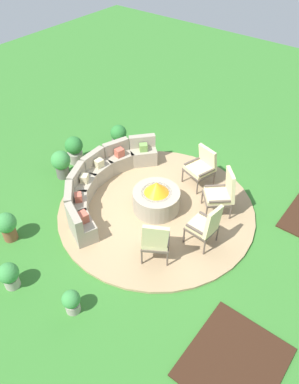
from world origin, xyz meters
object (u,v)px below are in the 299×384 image
potted_plant_2 (71,301)px  potted_plant_3 (7,225)px  lounge_chair_front_right (206,225)px  potted_plant_1 (9,275)px  potted_plant_0 (61,163)px  lounge_chair_back_right (202,166)px  lounge_chair_front_left (155,239)px  potted_plant_4 (119,136)px  curved_stone_bench (101,180)px  lounge_chair_back_left (222,192)px  potted_plant_5 (74,149)px  fire_pit (156,198)px

potted_plant_2 → potted_plant_3: 2.38m
lounge_chair_front_right → potted_plant_1: (-3.15, 2.37, -0.28)m
potted_plant_0 → lounge_chair_back_right: bearing=-57.3°
lounge_chair_front_left → potted_plant_2: lounge_chair_front_left is taller
potted_plant_4 → curved_stone_bench: bearing=-151.0°
lounge_chair_back_left → lounge_chair_back_right: lounge_chair_back_left is taller
lounge_chair_front_left → potted_plant_4: (2.57, 3.25, -0.23)m
potted_plant_5 → potted_plant_1: bearing=-151.0°
curved_stone_bench → lounge_chair_front_right: (0.08, -2.89, 0.24)m
lounge_chair_front_right → potted_plant_3: size_ratio=1.53×
potted_plant_1 → lounge_chair_front_left: bearing=-39.3°
lounge_chair_back_right → potted_plant_2: lounge_chair_back_right is taller
lounge_chair_back_left → potted_plant_2: bearing=126.1°
lounge_chair_front_left → fire_pit: bearing=93.7°
fire_pit → potted_plant_5: fire_pit is taller
curved_stone_bench → potted_plant_0: 1.24m
curved_stone_bench → lounge_chair_back_left: 2.90m
potted_plant_3 → potted_plant_2: bearing=-98.9°
lounge_chair_back_right → potted_plant_1: size_ratio=1.70×
potted_plant_0 → potted_plant_5: 0.69m
fire_pit → curved_stone_bench: 1.47m
lounge_chair_back_right → potted_plant_3: (-4.08, 2.27, -0.19)m
lounge_chair_front_left → lounge_chair_back_left: bearing=47.8°
potted_plant_0 → potted_plant_1: potted_plant_0 is taller
curved_stone_bench → potted_plant_2: 3.28m
potted_plant_2 → fire_pit: bearing=7.5°
lounge_chair_back_right → potted_plant_4: lounge_chair_back_right is taller
lounge_chair_back_right → potted_plant_1: lounge_chair_back_right is taller
lounge_chair_back_right → potted_plant_5: (-1.26, 3.20, -0.18)m
curved_stone_bench → potted_plant_5: 1.52m
lounge_chair_front_right → potted_plant_0: bearing=95.8°
potted_plant_4 → potted_plant_5: potted_plant_5 is taller
lounge_chair_back_left → potted_plant_0: lounge_chair_back_left is taller
lounge_chair_front_left → potted_plant_0: 3.61m
lounge_chair_back_left → potted_plant_1: bearing=111.2°
potted_plant_0 → potted_plant_4: potted_plant_0 is taller
fire_pit → potted_plant_0: fire_pit is taller
fire_pit → potted_plant_3: size_ratio=1.55×
lounge_chair_front_right → lounge_chair_back_right: size_ratio=1.07×
fire_pit → lounge_chair_back_left: 1.50m
lounge_chair_front_left → potted_plant_2: bearing=-137.3°
potted_plant_0 → potted_plant_2: size_ratio=1.47×
fire_pit → potted_plant_3: fire_pit is taller
fire_pit → lounge_chair_front_left: bearing=-143.6°
lounge_chair_back_right → potted_plant_2: size_ratio=1.93×
potted_plant_2 → potted_plant_3: (0.37, 2.35, 0.12)m
potted_plant_0 → potted_plant_4: size_ratio=1.05×
lounge_chair_front_left → potted_plant_1: lounge_chair_front_left is taller
lounge_chair_front_left → potted_plant_2: (-1.84, 0.48, -0.35)m
lounge_chair_back_right → potted_plant_0: size_ratio=1.32×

